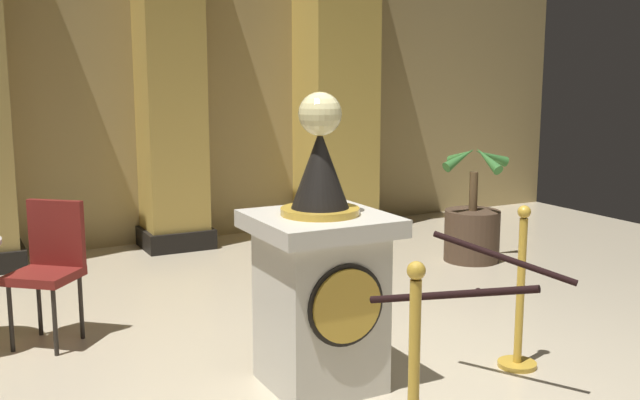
# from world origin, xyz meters

# --- Properties ---
(ground_plane) EXTENTS (10.60, 10.60, 0.00)m
(ground_plane) POSITION_xyz_m (0.00, 0.00, 0.00)
(ground_plane) COLOR beige
(back_wall) EXTENTS (10.60, 0.16, 4.05)m
(back_wall) POSITION_xyz_m (0.00, 4.50, 2.02)
(back_wall) COLOR tan
(back_wall) RESTS_ON ground_plane
(pedestal_clock) EXTENTS (0.75, 0.75, 1.71)m
(pedestal_clock) POSITION_xyz_m (-0.27, 0.34, 0.65)
(pedestal_clock) COLOR beige
(pedestal_clock) RESTS_ON ground_plane
(stanchion_far) EXTENTS (0.24, 0.24, 1.02)m
(stanchion_far) POSITION_xyz_m (0.94, 0.01, 0.36)
(stanchion_far) COLOR gold
(stanchion_far) RESTS_ON ground_plane
(velvet_rope) EXTENTS (1.16, 1.15, 0.22)m
(velvet_rope) POSITION_xyz_m (0.25, -0.43, 0.79)
(velvet_rope) COLOR black
(column_right) EXTENTS (0.94, 0.94, 3.89)m
(column_right) POSITION_xyz_m (1.89, 4.17, 1.93)
(column_right) COLOR black
(column_right) RESTS_ON ground_plane
(column_centre_rear) EXTENTS (0.73, 0.73, 3.89)m
(column_centre_rear) POSITION_xyz_m (0.00, 4.17, 1.93)
(column_centre_rear) COLOR black
(column_centre_rear) RESTS_ON ground_plane
(potted_palm_right) EXTENTS (0.74, 0.73, 1.14)m
(potted_palm_right) POSITION_xyz_m (2.37, 2.23, 0.32)
(potted_palm_right) COLOR #4C3828
(potted_palm_right) RESTS_ON ground_plane
(cafe_chair_red) EXTENTS (0.56, 0.56, 0.96)m
(cafe_chair_red) POSITION_xyz_m (-1.55, 1.81, 0.57)
(cafe_chair_red) COLOR black
(cafe_chair_red) RESTS_ON ground_plane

